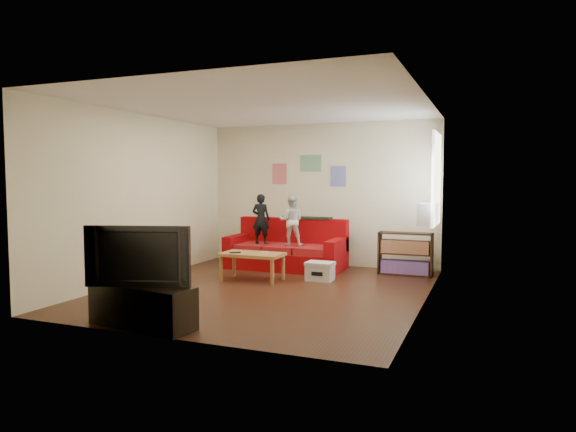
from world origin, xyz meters
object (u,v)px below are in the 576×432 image
at_px(coffee_table, 252,257).
at_px(bookshelf, 405,256).
at_px(tv_stand, 142,306).
at_px(child_a, 261,219).
at_px(child_b, 291,220).
at_px(sofa, 287,251).
at_px(television, 141,255).
at_px(file_box, 320,271).

xyz_separation_m(coffee_table, bookshelf, (2.24, 1.41, -0.06)).
bearing_deg(tv_stand, bookshelf, 69.75).
distance_m(child_a, child_b, 0.60).
relative_size(sofa, bookshelf, 2.33).
xyz_separation_m(child_a, tv_stand, (0.36, -3.94, -0.67)).
xyz_separation_m(coffee_table, television, (0.00, -2.83, 0.42)).
relative_size(child_a, tv_stand, 0.73).
bearing_deg(sofa, bookshelf, 3.22).
bearing_deg(child_b, file_box, 120.28).
distance_m(file_box, tv_stand, 3.38).
distance_m(bookshelf, file_box, 1.59).
bearing_deg(tv_stand, sofa, 96.24).
relative_size(child_a, coffee_table, 0.92).
bearing_deg(coffee_table, child_a, 107.63).
relative_size(child_a, bookshelf, 1.01).
bearing_deg(file_box, child_a, 152.44).
distance_m(child_a, file_box, 1.74).
relative_size(child_b, file_box, 2.06).
bearing_deg(bookshelf, coffee_table, -147.82).
bearing_deg(tv_stand, coffee_table, 97.62).
bearing_deg(child_a, television, 90.85).
bearing_deg(coffee_table, sofa, 85.64).
relative_size(sofa, coffee_table, 2.13).
bearing_deg(file_box, coffee_table, -159.20).
distance_m(sofa, coffee_table, 1.29).
xyz_separation_m(child_a, file_box, (1.39, -0.72, -0.76)).
relative_size(child_b, coffee_table, 0.91).
bearing_deg(tv_stand, child_b, 94.04).
height_order(coffee_table, television, television).
height_order(sofa, file_box, sofa).
relative_size(bookshelf, file_box, 2.08).
xyz_separation_m(child_a, bookshelf, (2.59, 0.29, -0.58)).
xyz_separation_m(sofa, file_box, (0.93, -0.90, -0.16)).
distance_m(sofa, child_a, 0.77).
bearing_deg(television, bookshelf, 45.05).
bearing_deg(tv_stand, child_a, 102.74).
distance_m(sofa, tv_stand, 4.12).
height_order(sofa, television, television).
height_order(child_a, child_b, child_a).
bearing_deg(sofa, child_a, -159.07).
bearing_deg(file_box, television, -107.74).
relative_size(sofa, television, 1.83).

